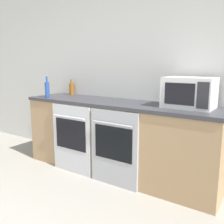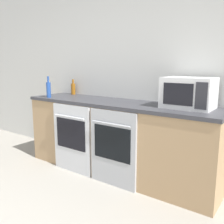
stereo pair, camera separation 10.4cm
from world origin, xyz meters
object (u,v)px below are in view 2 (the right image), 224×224
Objects in this scene: bottle_amber at (73,88)px; bottle_blue at (49,89)px; oven_left at (72,138)px; microwave at (188,93)px; oven_right at (113,148)px.

bottle_amber is 0.46m from bottle_blue.
oven_left is 3.81× the size of bottle_amber.
oven_left is 2.99× the size of bottle_blue.
oven_left is 1.72× the size of microwave.
bottle_amber is (-0.50, 0.55, 0.56)m from oven_left.
microwave is at bearing 28.80° from oven_right.
bottle_amber is at bearing 174.58° from microwave.
microwave is 2.22× the size of bottle_amber.
bottle_blue is (-1.84, -0.28, -0.05)m from microwave.
bottle_blue is at bearing -171.30° from microwave.
microwave is at bearing 15.94° from oven_left.
bottle_blue reaches higher than oven_left.
bottle_blue reaches higher than oven_right.
oven_left is at bearing -164.06° from microwave.
microwave is (1.33, 0.38, 0.63)m from oven_left.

